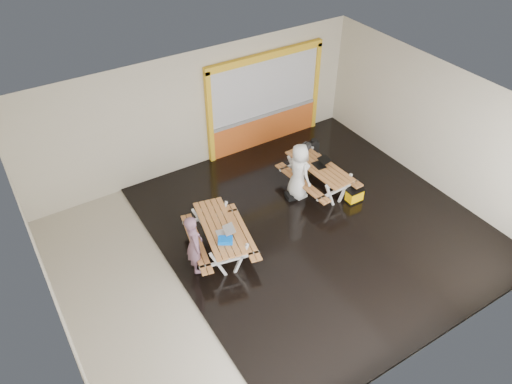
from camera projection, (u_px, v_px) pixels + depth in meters
room at (277, 187)px, 10.83m from camera, size 10.02×8.02×3.52m
deck at (316, 224)px, 12.42m from camera, size 7.50×7.98×0.05m
kiosk at (265, 102)px, 14.53m from camera, size 3.88×0.16×3.00m
picnic_table_left at (219, 233)px, 11.31m from camera, size 1.77×2.29×0.82m
picnic_table_right at (319, 171)px, 13.18m from camera, size 1.51×2.14×0.83m
person_left at (194, 244)px, 10.70m from camera, size 0.51×0.64×1.53m
person_right at (299, 171)px, 12.78m from camera, size 0.52×0.79×1.62m
laptop_left at (225, 233)px, 10.95m from camera, size 0.47×0.44×0.17m
laptop_right at (321, 163)px, 13.04m from camera, size 0.44×0.39×0.18m
blue_pouch at (225, 240)px, 10.77m from camera, size 0.39×0.36×0.09m
toolbox at (305, 148)px, 13.57m from camera, size 0.43×0.32×0.22m
backpack at (314, 147)px, 13.90m from camera, size 0.30×0.23×0.45m
dark_case at (293, 195)px, 13.19m from camera, size 0.44×0.36×0.15m
fluke_bag at (354, 196)px, 12.99m from camera, size 0.45×0.29×0.38m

